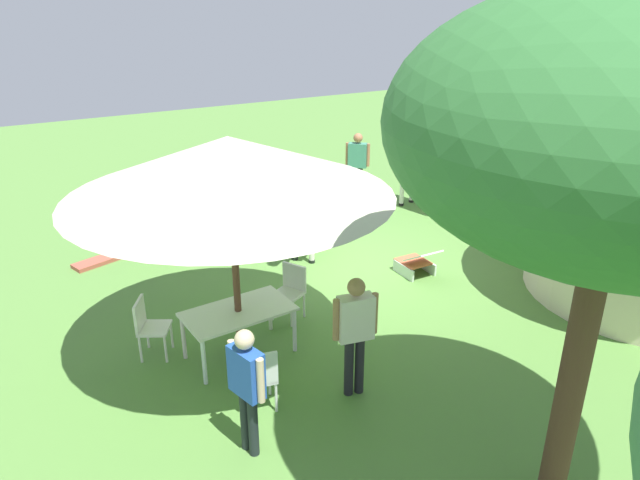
{
  "coord_description": "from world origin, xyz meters",
  "views": [
    {
      "loc": [
        5.77,
        8.55,
        4.9
      ],
      "look_at": [
        1.08,
        0.59,
        1.0
      ],
      "focal_mm": 32.73,
      "sensor_mm": 36.0,
      "label": 1
    }
  ],
  "objects_px": {
    "acacia_tree_behind_hut": "(624,128)",
    "guest_beside_umbrella": "(355,326)",
    "zebra_by_umbrella": "(429,170)",
    "zebra_nearest_camera": "(314,204)",
    "zebra_toward_hut": "(179,204)",
    "shade_umbrella": "(229,167)",
    "guest_behind_table": "(247,381)",
    "patio_dining_table": "(238,315)",
    "patio_chair_west_end": "(259,376)",
    "patio_chair_east_end": "(148,324)",
    "striped_lounge_chair": "(417,262)",
    "patio_chair_near_hut": "(291,288)",
    "standing_watcher": "(357,160)"
  },
  "relations": [
    {
      "from": "striped_lounge_chair",
      "to": "zebra_nearest_camera",
      "type": "relative_size",
      "value": 0.43
    },
    {
      "from": "patio_chair_west_end",
      "to": "striped_lounge_chair",
      "type": "xyz_separation_m",
      "value": [
        -4.22,
        -2.06,
        -0.27
      ]
    },
    {
      "from": "patio_chair_west_end",
      "to": "zebra_nearest_camera",
      "type": "height_order",
      "value": "zebra_nearest_camera"
    },
    {
      "from": "patio_chair_near_hut",
      "to": "guest_beside_umbrella",
      "type": "xyz_separation_m",
      "value": [
        0.23,
        2.19,
        0.5
      ]
    },
    {
      "from": "guest_behind_table",
      "to": "zebra_toward_hut",
      "type": "bearing_deg",
      "value": 154.83
    },
    {
      "from": "zebra_nearest_camera",
      "to": "zebra_by_umbrella",
      "type": "distance_m",
      "value": 3.69
    },
    {
      "from": "patio_chair_west_end",
      "to": "zebra_toward_hut",
      "type": "height_order",
      "value": "zebra_toward_hut"
    },
    {
      "from": "zebra_toward_hut",
      "to": "acacia_tree_behind_hut",
      "type": "distance_m",
      "value": 8.8
    },
    {
      "from": "patio_dining_table",
      "to": "guest_behind_table",
      "type": "bearing_deg",
      "value": 69.91
    },
    {
      "from": "acacia_tree_behind_hut",
      "to": "zebra_toward_hut",
      "type": "bearing_deg",
      "value": -81.43
    },
    {
      "from": "guest_behind_table",
      "to": "zebra_nearest_camera",
      "type": "height_order",
      "value": "guest_behind_table"
    },
    {
      "from": "patio_chair_east_end",
      "to": "patio_dining_table",
      "type": "bearing_deg",
      "value": 90.0
    },
    {
      "from": "patio_dining_table",
      "to": "striped_lounge_chair",
      "type": "xyz_separation_m",
      "value": [
        -3.94,
        -0.78,
        -0.41
      ]
    },
    {
      "from": "striped_lounge_chair",
      "to": "zebra_by_umbrella",
      "type": "relative_size",
      "value": 0.38
    },
    {
      "from": "shade_umbrella",
      "to": "guest_beside_umbrella",
      "type": "xyz_separation_m",
      "value": [
        -0.94,
        1.59,
        -1.84
      ]
    },
    {
      "from": "zebra_by_umbrella",
      "to": "acacia_tree_behind_hut",
      "type": "height_order",
      "value": "acacia_tree_behind_hut"
    },
    {
      "from": "standing_watcher",
      "to": "acacia_tree_behind_hut",
      "type": "relative_size",
      "value": 0.34
    },
    {
      "from": "acacia_tree_behind_hut",
      "to": "guest_beside_umbrella",
      "type": "bearing_deg",
      "value": -72.8
    },
    {
      "from": "shade_umbrella",
      "to": "patio_chair_west_end",
      "type": "bearing_deg",
      "value": 77.55
    },
    {
      "from": "zebra_nearest_camera",
      "to": "standing_watcher",
      "type": "bearing_deg",
      "value": -85.89
    },
    {
      "from": "zebra_by_umbrella",
      "to": "acacia_tree_behind_hut",
      "type": "bearing_deg",
      "value": 46.98
    },
    {
      "from": "patio_chair_west_end",
      "to": "acacia_tree_behind_hut",
      "type": "distance_m",
      "value": 4.87
    },
    {
      "from": "standing_watcher",
      "to": "shade_umbrella",
      "type": "bearing_deg",
      "value": 86.05
    },
    {
      "from": "striped_lounge_chair",
      "to": "guest_beside_umbrella",
      "type": "bearing_deg",
      "value": -140.05
    },
    {
      "from": "zebra_nearest_camera",
      "to": "zebra_toward_hut",
      "type": "relative_size",
      "value": 0.91
    },
    {
      "from": "standing_watcher",
      "to": "zebra_nearest_camera",
      "type": "bearing_deg",
      "value": 84.66
    },
    {
      "from": "patio_chair_near_hut",
      "to": "guest_beside_umbrella",
      "type": "distance_m",
      "value": 2.26
    },
    {
      "from": "patio_chair_near_hut",
      "to": "guest_behind_table",
      "type": "distance_m",
      "value": 3.12
    },
    {
      "from": "standing_watcher",
      "to": "guest_beside_umbrella",
      "type": "bearing_deg",
      "value": 99.13
    },
    {
      "from": "guest_behind_table",
      "to": "zebra_toward_hut",
      "type": "height_order",
      "value": "guest_behind_table"
    },
    {
      "from": "guest_behind_table",
      "to": "acacia_tree_behind_hut",
      "type": "distance_m",
      "value": 4.42
    },
    {
      "from": "patio_chair_west_end",
      "to": "zebra_toward_hut",
      "type": "xyz_separation_m",
      "value": [
        -0.77,
        -5.37,
        0.5
      ]
    },
    {
      "from": "patio_chair_east_end",
      "to": "zebra_by_umbrella",
      "type": "bearing_deg",
      "value": 140.39
    },
    {
      "from": "guest_behind_table",
      "to": "zebra_by_umbrella",
      "type": "bearing_deg",
      "value": 112.8
    },
    {
      "from": "patio_dining_table",
      "to": "zebra_by_umbrella",
      "type": "xyz_separation_m",
      "value": [
        -6.43,
        -3.46,
        0.37
      ]
    },
    {
      "from": "patio_chair_near_hut",
      "to": "zebra_nearest_camera",
      "type": "bearing_deg",
      "value": -65.08
    },
    {
      "from": "patio_chair_west_end",
      "to": "patio_chair_near_hut",
      "type": "relative_size",
      "value": 1.0
    },
    {
      "from": "patio_dining_table",
      "to": "zebra_toward_hut",
      "type": "xyz_separation_m",
      "value": [
        -0.48,
        -4.09,
        0.36
      ]
    },
    {
      "from": "guest_beside_umbrella",
      "to": "zebra_nearest_camera",
      "type": "height_order",
      "value": "guest_beside_umbrella"
    },
    {
      "from": "guest_beside_umbrella",
      "to": "shade_umbrella",
      "type": "bearing_deg",
      "value": 132.59
    },
    {
      "from": "zebra_nearest_camera",
      "to": "patio_dining_table",
      "type": "bearing_deg",
      "value": 96.73
    },
    {
      "from": "shade_umbrella",
      "to": "zebra_nearest_camera",
      "type": "distance_m",
      "value": 4.32
    },
    {
      "from": "shade_umbrella",
      "to": "striped_lounge_chair",
      "type": "height_order",
      "value": "shade_umbrella"
    },
    {
      "from": "shade_umbrella",
      "to": "zebra_by_umbrella",
      "type": "bearing_deg",
      "value": -151.73
    },
    {
      "from": "zebra_toward_hut",
      "to": "acacia_tree_behind_hut",
      "type": "relative_size",
      "value": 0.41
    },
    {
      "from": "shade_umbrella",
      "to": "zebra_nearest_camera",
      "type": "relative_size",
      "value": 2.25
    },
    {
      "from": "standing_watcher",
      "to": "patio_chair_east_end",
      "type": "bearing_deg",
      "value": 76.89
    },
    {
      "from": "patio_chair_west_end",
      "to": "zebra_nearest_camera",
      "type": "xyz_separation_m",
      "value": [
        -3.1,
        -4.0,
        0.5
      ]
    },
    {
      "from": "patio_chair_east_end",
      "to": "striped_lounge_chair",
      "type": "relative_size",
      "value": 1.08
    },
    {
      "from": "patio_chair_west_end",
      "to": "striped_lounge_chair",
      "type": "height_order",
      "value": "patio_chair_west_end"
    }
  ]
}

